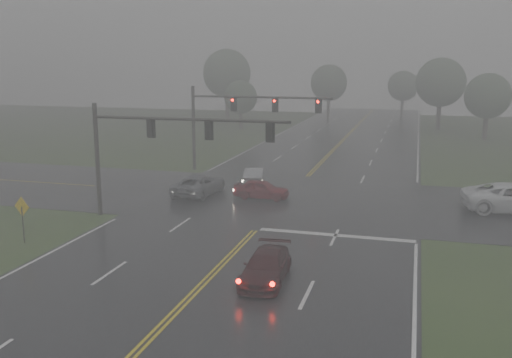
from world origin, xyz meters
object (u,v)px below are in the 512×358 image
(signal_gantry_near, at_px, (152,139))
(signal_gantry_far, at_px, (234,113))
(sedan_silver, at_px, (255,185))
(car_grey, at_px, (199,195))
(sedan_maroon, at_px, (266,281))
(sedan_red, at_px, (262,199))

(signal_gantry_near, distance_m, signal_gantry_far, 15.69)
(signal_gantry_near, bearing_deg, sedan_silver, 74.33)
(sedan_silver, distance_m, signal_gantry_near, 12.46)
(car_grey, relative_size, signal_gantry_near, 0.43)
(sedan_maroon, height_order, signal_gantry_near, signal_gantry_near)
(sedan_silver, bearing_deg, signal_gantry_far, -67.46)
(sedan_maroon, distance_m, sedan_silver, 19.74)
(sedan_red, height_order, signal_gantry_far, signal_gantry_far)
(sedan_silver, bearing_deg, sedan_maroon, 96.07)
(car_grey, bearing_deg, sedan_red, -174.41)
(signal_gantry_near, bearing_deg, sedan_red, 54.51)
(sedan_maroon, xyz_separation_m, signal_gantry_far, (-8.97, 23.48, 5.09))
(sedan_silver, xyz_separation_m, signal_gantry_near, (-3.10, -11.06, 4.84))
(sedan_red, relative_size, signal_gantry_far, 0.31)
(car_grey, distance_m, signal_gantry_near, 8.27)
(sedan_red, height_order, sedan_silver, sedan_silver)
(sedan_silver, xyz_separation_m, signal_gantry_far, (-3.10, 4.64, 5.09))
(sedan_red, distance_m, car_grey, 4.59)
(car_grey, bearing_deg, sedan_maroon, 125.68)
(signal_gantry_near, xyz_separation_m, signal_gantry_far, (0.00, 15.69, 0.25))
(sedan_maroon, relative_size, signal_gantry_near, 0.36)
(car_grey, xyz_separation_m, signal_gantry_near, (-0.24, -6.69, 4.84))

